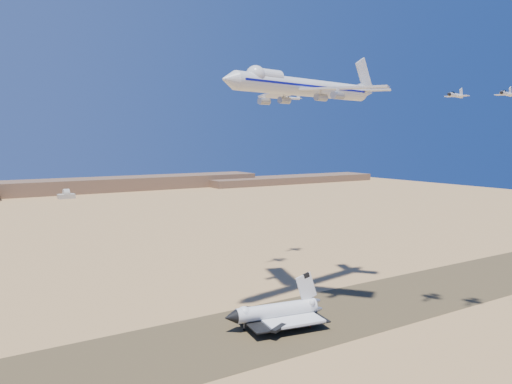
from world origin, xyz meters
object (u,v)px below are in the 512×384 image
crew_a (311,325)px  crew_c (304,325)px  chase_jet_e (291,98)px  chase_jet_b (506,94)px  chase_jet_a (455,95)px  shuttle (276,313)px  crew_b (304,325)px  chase_jet_d (271,91)px  carrier_747 (301,87)px

crew_a → crew_c: 2.56m
chase_jet_e → chase_jet_b: bearing=-94.4°
crew_c → chase_jet_e: bearing=-66.3°
chase_jet_a → chase_jet_b: size_ratio=1.05×
shuttle → chase_jet_a: 105.65m
crew_b → chase_jet_d: (30.38, 67.97, 93.89)m
chase_jet_d → chase_jet_e: size_ratio=1.03×
shuttle → chase_jet_e: (64.45, 78.90, 88.47)m
chase_jet_d → chase_jet_e: 31.18m
chase_jet_a → chase_jet_d: 95.03m
carrier_747 → crew_c: carrier_747 is taller
chase_jet_b → chase_jet_d: size_ratio=0.97×
crew_c → chase_jet_d: chase_jet_d is taller
crew_b → chase_jet_d: chase_jet_d is taller
chase_jet_e → crew_a: bearing=-128.6°
carrier_747 → chase_jet_d: carrier_747 is taller
carrier_747 → crew_b: 94.03m
crew_c → chase_jet_a: bearing=-148.5°
crew_b → chase_jet_e: (56.04, 85.66, 92.75)m
chase_jet_b → carrier_747: bearing=112.2°
shuttle → chase_jet_b: size_ratio=2.72×
chase_jet_e → chase_jet_a: bearing=-99.4°
carrier_747 → chase_jet_b: (47.73, -58.55, -4.80)m
crew_b → chase_jet_d: size_ratio=0.12×
crew_b → chase_jet_a: bearing=-121.9°
crew_a → crew_b: size_ratio=1.08×
shuttle → crew_c: shuttle is taller
crew_a → crew_c: (-1.84, 1.79, -0.02)m
crew_c → chase_jet_b: 112.12m
shuttle → chase_jet_b: bearing=-23.6°
chase_jet_b → crew_b: bearing=131.1°
chase_jet_a → chase_jet_e: (5.16, 110.14, 6.79)m
crew_b → crew_c: (-0.23, -0.14, 0.05)m
shuttle → crew_c: (8.18, -6.90, -4.24)m
chase_jet_e → carrier_747: bearing=-130.0°
crew_a → chase_jet_e: size_ratio=0.13×
crew_a → chase_jet_b: 110.52m
shuttle → crew_a: (10.02, -8.69, -4.22)m
crew_b → chase_jet_b: size_ratio=0.12×
crew_b → carrier_747: bearing=-39.1°
crew_a → chase_jet_a: size_ratio=0.13×
carrier_747 → chase_jet_d: bearing=59.9°
crew_b → chase_jet_a: size_ratio=0.12×
chase_jet_a → crew_c: bearing=138.6°
chase_jet_e → chase_jet_d: bearing=-152.1°
shuttle → carrier_747: 90.24m
carrier_747 → chase_jet_b: 75.69m
carrier_747 → chase_jet_d: 50.52m
crew_a → shuttle: bearing=55.3°
crew_b → chase_jet_b: chase_jet_b is taller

